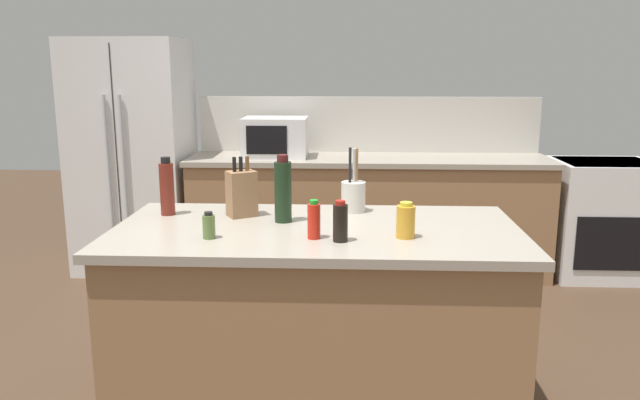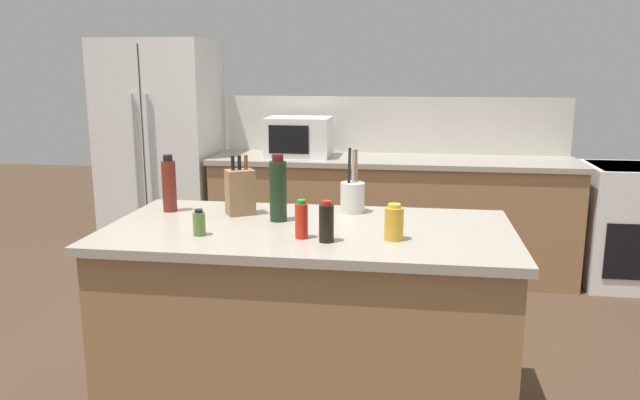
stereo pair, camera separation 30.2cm
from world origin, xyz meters
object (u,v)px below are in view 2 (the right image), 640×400
(microwave, at_px, (299,137))
(vinegar_bottle, at_px, (169,185))
(soy_sauce_bottle, at_px, (326,223))
(wine_bottle, at_px, (278,190))
(refrigerator, at_px, (162,154))
(range_oven, at_px, (636,225))
(knife_block, at_px, (240,192))
(utensil_crock, at_px, (353,196))
(spice_jar_oregano, at_px, (199,223))
(honey_jar, at_px, (394,223))
(hot_sauce_bottle, at_px, (301,220))

(microwave, xyz_separation_m, vinegar_bottle, (-0.29, -1.99, -0.02))
(microwave, height_order, soy_sauce_bottle, microwave)
(wine_bottle, bearing_deg, soy_sauce_bottle, -49.79)
(refrigerator, bearing_deg, range_oven, -0.78)
(knife_block, height_order, utensil_crock, utensil_crock)
(spice_jar_oregano, height_order, honey_jar, honey_jar)
(knife_block, xyz_separation_m, spice_jar_oregano, (-0.07, -0.40, -0.06))
(knife_block, relative_size, spice_jar_oregano, 2.53)
(refrigerator, relative_size, hot_sauce_bottle, 11.24)
(range_oven, bearing_deg, soy_sauce_bottle, -130.11)
(range_oven, relative_size, spice_jar_oregano, 8.03)
(soy_sauce_bottle, bearing_deg, wine_bottle, 130.21)
(wine_bottle, distance_m, spice_jar_oregano, 0.42)
(soy_sauce_bottle, bearing_deg, knife_block, 138.93)
(range_oven, xyz_separation_m, utensil_crock, (-1.98, -1.88, 0.56))
(soy_sauce_bottle, bearing_deg, range_oven, 49.89)
(utensil_crock, height_order, spice_jar_oregano, utensil_crock)
(utensil_crock, bearing_deg, honey_jar, -65.20)
(vinegar_bottle, bearing_deg, soy_sauce_bottle, -27.07)
(spice_jar_oregano, relative_size, vinegar_bottle, 0.40)
(microwave, xyz_separation_m, soy_sauce_bottle, (0.55, -2.42, -0.07))
(hot_sauce_bottle, relative_size, vinegar_bottle, 0.58)
(hot_sauce_bottle, bearing_deg, knife_block, 134.24)
(refrigerator, height_order, wine_bottle, refrigerator)
(knife_block, height_order, wine_bottle, wine_bottle)
(wine_bottle, distance_m, vinegar_bottle, 0.59)
(range_oven, bearing_deg, wine_bottle, -137.71)
(hot_sauce_bottle, xyz_separation_m, vinegar_bottle, (-0.74, 0.39, 0.06))
(utensil_crock, height_order, hot_sauce_bottle, utensil_crock)
(refrigerator, bearing_deg, microwave, -2.51)
(vinegar_bottle, distance_m, soy_sauce_bottle, 0.95)
(range_oven, distance_m, vinegar_bottle, 3.56)
(knife_block, xyz_separation_m, hot_sauce_bottle, (0.37, -0.38, -0.04))
(microwave, relative_size, knife_block, 1.73)
(microwave, bearing_deg, range_oven, -0.00)
(utensil_crock, distance_m, vinegar_bottle, 0.91)
(hot_sauce_bottle, bearing_deg, utensil_crock, 71.59)
(range_oven, distance_m, utensil_crock, 2.79)
(refrigerator, bearing_deg, hot_sauce_bottle, -56.41)
(hot_sauce_bottle, height_order, soy_sauce_bottle, soy_sauce_bottle)
(vinegar_bottle, xyz_separation_m, soy_sauce_bottle, (0.85, -0.43, -0.05))
(refrigerator, distance_m, range_oven, 3.80)
(microwave, xyz_separation_m, honey_jar, (0.83, -2.35, -0.08))
(wine_bottle, relative_size, soy_sauce_bottle, 1.82)
(knife_block, relative_size, hot_sauce_bottle, 1.75)
(honey_jar, distance_m, soy_sauce_bottle, 0.28)
(microwave, relative_size, wine_bottle, 1.60)
(honey_jar, bearing_deg, wine_bottle, 155.29)
(vinegar_bottle, bearing_deg, hot_sauce_bottle, -28.13)
(range_oven, xyz_separation_m, wine_bottle, (-2.31, -2.10, 0.62))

